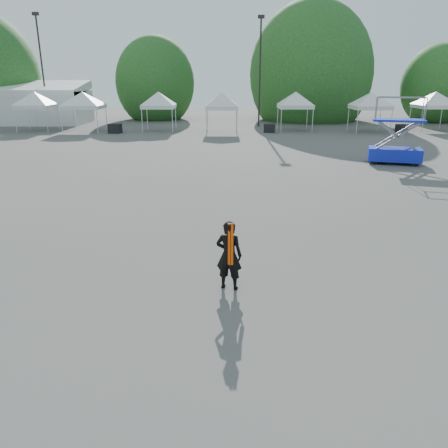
{
  "coord_description": "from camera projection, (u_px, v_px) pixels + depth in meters",
  "views": [
    {
      "loc": [
        -0.2,
        -10.87,
        4.46
      ],
      "look_at": [
        -0.23,
        -1.46,
        1.3
      ],
      "focal_mm": 35.0,
      "sensor_mm": 36.0,
      "label": 1
    }
  ],
  "objects": [
    {
      "name": "ground",
      "position": [
        233.0,
        252.0,
        11.73
      ],
      "size": [
        120.0,
        120.0,
        0.0
      ],
      "primitive_type": "plane",
      "color": "#474442",
      "rests_on": "ground"
    },
    {
      "name": "marquee",
      "position": [
        11.0,
        104.0,
        44.35
      ],
      "size": [
        15.0,
        6.25,
        4.23
      ],
      "color": "silver",
      "rests_on": "ground"
    },
    {
      "name": "light_pole_west",
      "position": [
        42.0,
        64.0,
        42.18
      ],
      "size": [
        0.6,
        0.25,
        10.3
      ],
      "color": "black",
      "rests_on": "ground"
    },
    {
      "name": "light_pole_east",
      "position": [
        260.0,
        66.0,
        40.3
      ],
      "size": [
        0.6,
        0.25,
        9.8
      ],
      "color": "black",
      "rests_on": "ground"
    },
    {
      "name": "tree_mid_w",
      "position": [
        155.0,
        83.0,
        48.42
      ],
      "size": [
        4.16,
        4.16,
        6.33
      ],
      "color": "#382314",
      "rests_on": "ground"
    },
    {
      "name": "tree_mid_e",
      "position": [
        310.0,
        74.0,
        47.13
      ],
      "size": [
        5.12,
        5.12,
        7.79
      ],
      "color": "#382314",
      "rests_on": "ground"
    },
    {
      "name": "tree_far_e",
      "position": [
        438.0,
        86.0,
        45.58
      ],
      "size": [
        3.84,
        3.84,
        5.84
      ],
      "color": "#382314",
      "rests_on": "ground"
    },
    {
      "name": "tent_b",
      "position": [
        34.0,
        95.0,
        37.86
      ],
      "size": [
        4.09,
        4.09,
        3.88
      ],
      "color": "silver",
      "rests_on": "ground"
    },
    {
      "name": "tent_c",
      "position": [
        82.0,
        95.0,
        37.22
      ],
      "size": [
        4.51,
        4.51,
        3.88
      ],
      "color": "silver",
      "rests_on": "ground"
    },
    {
      "name": "tent_d",
      "position": [
        158.0,
        95.0,
        37.58
      ],
      "size": [
        3.92,
        3.92,
        3.88
      ],
      "color": "silver",
      "rests_on": "ground"
    },
    {
      "name": "tent_e",
      "position": [
        222.0,
        96.0,
        36.36
      ],
      "size": [
        3.85,
        3.85,
        3.88
      ],
      "color": "silver",
      "rests_on": "ground"
    },
    {
      "name": "tent_f",
      "position": [
        296.0,
        95.0,
        37.7
      ],
      "size": [
        4.07,
        4.07,
        3.88
      ],
      "color": "silver",
      "rests_on": "ground"
    },
    {
      "name": "tent_g",
      "position": [
        371.0,
        95.0,
        36.67
      ],
      "size": [
        4.26,
        4.26,
        3.88
      ],
      "color": "silver",
      "rests_on": "ground"
    },
    {
      "name": "tent_h",
      "position": [
        436.0,
        95.0,
        37.85
      ],
      "size": [
        4.32,
        4.32,
        3.88
      ],
      "color": "silver",
      "rests_on": "ground"
    },
    {
      "name": "man",
      "position": [
        229.0,
        255.0,
        9.49
      ],
      "size": [
        0.65,
        0.51,
        1.58
      ],
      "rotation": [
        0.0,
        0.0,
        2.89
      ],
      "color": "black",
      "rests_on": "ground"
    },
    {
      "name": "scissor_lift",
      "position": [
        397.0,
        131.0,
        23.31
      ],
      "size": [
        2.99,
        2.06,
        3.51
      ],
      "rotation": [
        0.0,
        0.0,
        -0.28
      ],
      "color": "#0C29A7",
      "rests_on": "ground"
    },
    {
      "name": "crate_west",
      "position": [
        115.0,
        128.0,
        36.87
      ],
      "size": [
        1.11,
        0.92,
        0.79
      ],
      "primitive_type": "cube",
      "rotation": [
        0.0,
        0.0,
        -0.14
      ],
      "color": "black",
      "rests_on": "ground"
    },
    {
      "name": "crate_mid",
      "position": [
        269.0,
        128.0,
        37.34
      ],
      "size": [
        1.03,
        0.86,
        0.72
      ],
      "primitive_type": "cube",
      "rotation": [
        0.0,
        0.0,
        -0.17
      ],
      "color": "black",
      "rests_on": "ground"
    },
    {
      "name": "crate_east",
      "position": [
        402.0,
        128.0,
        37.43
      ],
      "size": [
        1.08,
        0.98,
        0.68
      ],
      "primitive_type": "cube",
      "rotation": [
        0.0,
        0.0,
        0.42
      ],
      "color": "black",
      "rests_on": "ground"
    }
  ]
}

